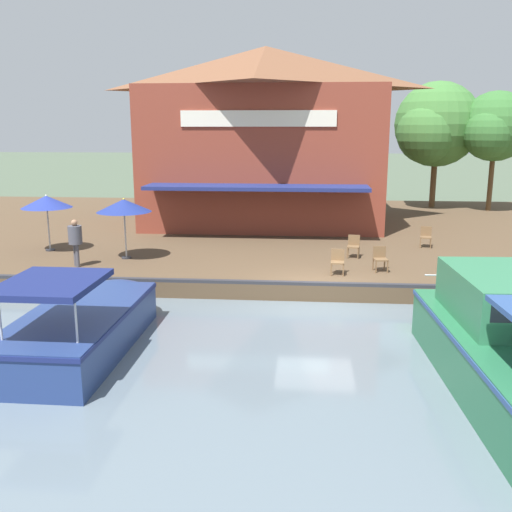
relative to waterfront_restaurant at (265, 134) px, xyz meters
name	(u,v)px	position (x,y,z in m)	size (l,w,h in m)	color
ground_plane	(316,304)	(13.01, 2.54, -5.11)	(220.00, 220.00, 0.00)	#4C5B47
quay_deck	(312,233)	(2.01, 2.54, -4.81)	(22.00, 56.00, 0.60)	brown
quay_edge_fender	(316,284)	(12.91, 2.54, -4.46)	(0.20, 50.40, 0.10)	#2D2D33
waterfront_restaurant	(265,134)	(0.00, 0.00, 0.00)	(11.32, 12.04, 8.87)	brown
patio_umbrella_near_quay_edge	(46,202)	(8.64, -8.07, -2.53)	(1.97, 1.97, 2.26)	#B7B7B7
patio_umbrella_by_entrance	(124,206)	(9.74, -4.58, -2.50)	(2.03, 2.03, 2.29)	#B7B7B7
cafe_chair_facing_river	(354,245)	(8.82, 4.00, -4.03)	(0.51, 0.51, 0.85)	brown
cafe_chair_under_first_umbrella	(338,260)	(11.46, 3.26, -4.03)	(0.47, 0.47, 0.85)	brown
cafe_chair_back_row_seat	(380,257)	(10.89, 4.75, -4.03)	(0.49, 0.49, 0.85)	brown
cafe_chair_mid_patio	(426,236)	(6.62, 7.15, -4.03)	(0.51, 0.51, 0.85)	brown
person_mid_patio	(75,237)	(11.15, -5.94, -3.45)	(0.48, 0.48, 1.69)	#4C4C56
motorboat_second_along	(88,320)	(17.01, -3.29, -4.43)	(6.52, 2.40, 2.15)	navy
tree_upstream_bank	(435,127)	(-5.69, 9.84, 0.39)	(5.36, 5.11, 7.59)	brown
tree_downstream_bank	(494,128)	(-4.47, 12.93, 0.30)	(4.24, 4.04, 6.94)	brown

